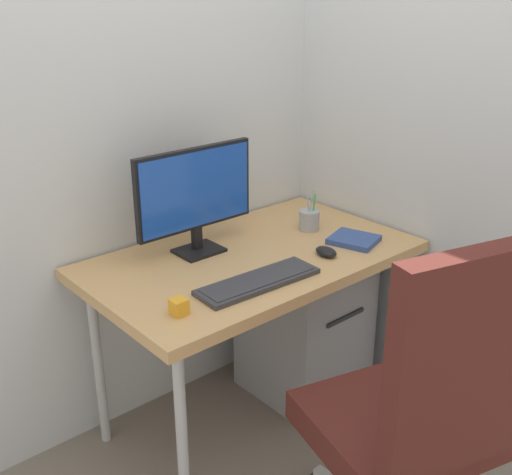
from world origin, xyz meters
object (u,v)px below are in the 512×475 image
office_chair (420,407)px  filing_cabinet (304,324)px  mouse (326,252)px  desk_clamp_accessory (179,307)px  keyboard (258,281)px  monitor (195,193)px  pen_holder (309,220)px  notebook (354,240)px

office_chair → filing_cabinet: office_chair is taller
office_chair → mouse: office_chair is taller
desk_clamp_accessory → office_chair: bearing=-59.2°
keyboard → desk_clamp_accessory: size_ratio=8.82×
monitor → pen_holder: size_ratio=3.04×
mouse → notebook: size_ratio=0.54×
filing_cabinet → pen_holder: pen_holder is taller
mouse → desk_clamp_accessory: desk_clamp_accessory is taller
office_chair → keyboard: 0.66m
notebook → monitor: bearing=129.7°
filing_cabinet → monitor: monitor is taller
monitor → office_chair: bearing=-87.2°
mouse → office_chair: bearing=-107.1°
monitor → notebook: monitor is taller
keyboard → notebook: bearing=3.3°
desk_clamp_accessory → keyboard: bearing=-0.3°
desk_clamp_accessory → mouse: bearing=1.0°
office_chair → mouse: size_ratio=11.81×
monitor → notebook: bearing=-32.7°
office_chair → filing_cabinet: bearing=65.0°
monitor → desk_clamp_accessory: 0.53m
pen_holder → notebook: 0.22m
filing_cabinet → pen_holder: 0.47m
office_chair → mouse: (0.29, 0.64, 0.19)m
monitor → mouse: (0.34, -0.35, -0.21)m
office_chair → monitor: bearing=92.8°
notebook → desk_clamp_accessory: bearing=164.3°
office_chair → keyboard: (-0.06, 0.63, 0.18)m
monitor → notebook: 0.65m
filing_cabinet → pen_holder: size_ratio=3.93×
filing_cabinet → mouse: 0.50m
office_chair → pen_holder: size_ratio=6.79×
mouse → desk_clamp_accessory: 0.67m
filing_cabinet → notebook: size_ratio=3.68×
notebook → filing_cabinet: bearing=91.7°
monitor → mouse: bearing=-45.7°
monitor → keyboard: size_ratio=1.10×
monitor → keyboard: (-0.01, -0.36, -0.22)m
office_chair → monitor: 1.07m
office_chair → notebook: 0.83m
keyboard → mouse: size_ratio=4.82×
mouse → pen_holder: (0.14, 0.23, 0.03)m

